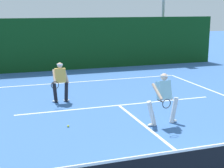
{
  "coord_description": "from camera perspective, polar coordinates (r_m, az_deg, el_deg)",
  "views": [
    {
      "loc": [
        -4.2,
        -5.17,
        3.63
      ],
      "look_at": [
        -0.49,
        5.81,
        1.0
      ],
      "focal_mm": 54.46,
      "sensor_mm": 36.0,
      "label": 1
    }
  ],
  "objects": [
    {
      "name": "court_line_baseline_far",
      "position": [
        17.06,
        -3.99,
        0.48
      ],
      "size": [
        9.4,
        0.1,
        0.01
      ],
      "primitive_type": "cube",
      "color": "white",
      "rests_on": "ground_plane"
    },
    {
      "name": "court_line_service",
      "position": [
        12.87,
        1.16,
        -3.59
      ],
      "size": [
        7.67,
        0.1,
        0.01
      ],
      "primitive_type": "cube",
      "color": "white",
      "rests_on": "ground_plane"
    },
    {
      "name": "court_line_centre",
      "position": [
        10.04,
        7.5,
        -8.5
      ],
      "size": [
        0.1,
        6.4,
        0.01
      ],
      "primitive_type": "cube",
      "color": "white",
      "rests_on": "ground_plane"
    },
    {
      "name": "player_near",
      "position": [
        10.68,
        8.64,
        -2.12
      ],
      "size": [
        1.18,
        0.91,
        1.65
      ],
      "rotation": [
        0.0,
        0.0,
        3.26
      ],
      "color": "silver",
      "rests_on": "ground_plane"
    },
    {
      "name": "player_far",
      "position": [
        13.26,
        -8.69,
        0.56
      ],
      "size": [
        0.8,
        0.85,
        1.56
      ],
      "rotation": [
        0.0,
        0.0,
        3.1
      ],
      "color": "black",
      "rests_on": "ground_plane"
    },
    {
      "name": "tennis_ball",
      "position": [
        10.67,
        -7.37,
        -7.02
      ],
      "size": [
        0.07,
        0.07,
        0.07
      ],
      "primitive_type": "sphere",
      "color": "#D1E033",
      "rests_on": "ground_plane"
    },
    {
      "name": "back_fence_windscreen",
      "position": [
        20.18,
        -6.61,
        6.69
      ],
      "size": [
        18.62,
        0.12,
        3.03
      ],
      "primitive_type": "cube",
      "color": "#0E3D16",
      "rests_on": "ground_plane"
    }
  ]
}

